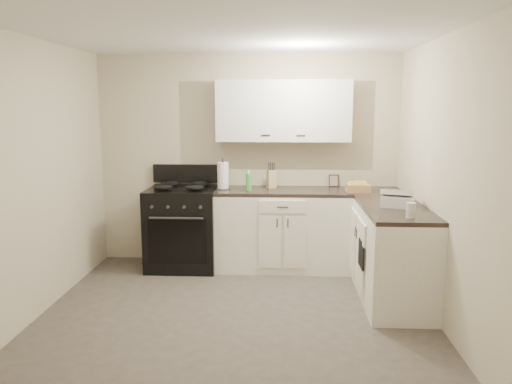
{
  "coord_description": "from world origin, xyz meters",
  "views": [
    {
      "loc": [
        0.4,
        -4.2,
        1.9
      ],
      "look_at": [
        0.15,
        0.85,
        1.02
      ],
      "focal_mm": 35.0,
      "sensor_mm": 36.0,
      "label": 1
    }
  ],
  "objects_px": {
    "wicker_basket": "(358,188)",
    "countertop_grill": "(397,201)",
    "knife_block": "(271,179)",
    "stove": "(183,229)",
    "paper_towel": "(223,176)"
  },
  "relations": [
    {
      "from": "stove",
      "to": "knife_block",
      "type": "height_order",
      "value": "knife_block"
    },
    {
      "from": "knife_block",
      "to": "paper_towel",
      "type": "relative_size",
      "value": 0.68
    },
    {
      "from": "wicker_basket",
      "to": "countertop_grill",
      "type": "relative_size",
      "value": 0.93
    },
    {
      "from": "knife_block",
      "to": "stove",
      "type": "bearing_deg",
      "value": 165.73
    },
    {
      "from": "paper_towel",
      "to": "wicker_basket",
      "type": "bearing_deg",
      "value": -4.26
    },
    {
      "from": "paper_towel",
      "to": "stove",
      "type": "bearing_deg",
      "value": -175.97
    },
    {
      "from": "knife_block",
      "to": "wicker_basket",
      "type": "xyz_separation_m",
      "value": [
        0.99,
        -0.23,
        -0.06
      ]
    },
    {
      "from": "wicker_basket",
      "to": "countertop_grill",
      "type": "bearing_deg",
      "value": -72.37
    },
    {
      "from": "paper_towel",
      "to": "wicker_basket",
      "type": "distance_m",
      "value": 1.55
    },
    {
      "from": "stove",
      "to": "countertop_grill",
      "type": "xyz_separation_m",
      "value": [
        2.28,
        -0.88,
        0.53
      ]
    },
    {
      "from": "knife_block",
      "to": "countertop_grill",
      "type": "relative_size",
      "value": 0.73
    },
    {
      "from": "paper_towel",
      "to": "wicker_basket",
      "type": "xyz_separation_m",
      "value": [
        1.55,
        -0.12,
        -0.11
      ]
    },
    {
      "from": "knife_block",
      "to": "countertop_grill",
      "type": "bearing_deg",
      "value": -62.49
    },
    {
      "from": "stove",
      "to": "wicker_basket",
      "type": "relative_size",
      "value": 3.63
    },
    {
      "from": "stove",
      "to": "countertop_grill",
      "type": "distance_m",
      "value": 2.5
    }
  ]
}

